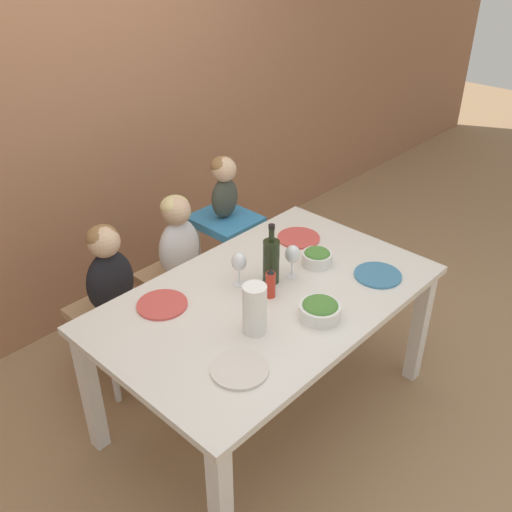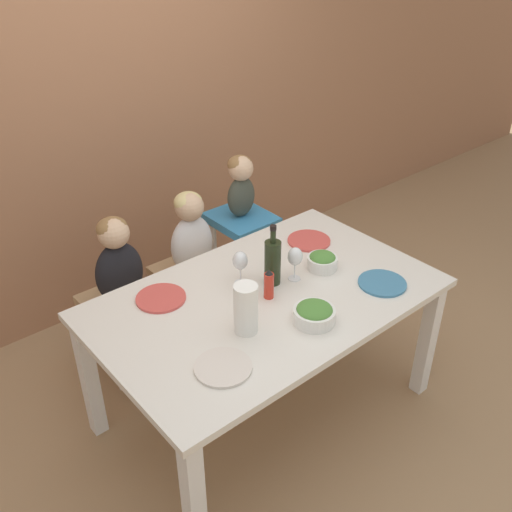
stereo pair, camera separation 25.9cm
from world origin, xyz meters
The scene contains 20 objects.
ground_plane centered at (0.00, 0.00, 0.00)m, with size 14.00×14.00×0.00m, color #9E7A56.
wall_back centered at (0.00, 1.42, 1.35)m, with size 10.00×0.06×2.70m.
dining_table centered at (0.00, 0.00, 0.64)m, with size 1.59×0.99×0.73m.
chair_far_left centered at (-0.36, 0.76, 0.38)m, with size 0.39×0.44×0.45m.
chair_far_center centered at (0.10, 0.76, 0.38)m, with size 0.39×0.44×0.45m.
chair_right_highchair centered at (0.46, 0.76, 0.54)m, with size 0.33×0.37×0.69m.
person_child_left centered at (-0.36, 0.76, 0.71)m, with size 0.26×0.17×0.50m.
person_child_center centered at (0.10, 0.76, 0.71)m, with size 0.26×0.17×0.50m.
person_baby_right centered at (0.46, 0.76, 0.91)m, with size 0.19×0.15×0.38m.
wine_bottle centered at (0.09, 0.06, 0.85)m, with size 0.08×0.08×0.31m.
paper_towel_roll centered at (-0.23, -0.14, 0.84)m, with size 0.10×0.10×0.23m.
wine_glass_near centered at (0.20, 0.02, 0.85)m, with size 0.07×0.07×0.17m.
wine_glass_far centered at (-0.03, 0.16, 0.85)m, with size 0.07×0.07×0.17m.
salad_bowl_large centered at (0.03, -0.28, 0.77)m, with size 0.18×0.18×0.09m.
salad_bowl_small centered at (0.37, 0.00, 0.77)m, with size 0.15×0.15×0.09m.
dinner_plate_front_left centered at (-0.45, -0.26, 0.74)m, with size 0.23×0.23×0.01m.
dinner_plate_back_left centered at (-0.39, 0.29, 0.74)m, with size 0.23×0.23×0.01m.
dinner_plate_back_right centered at (0.50, 0.23, 0.74)m, with size 0.23×0.23×0.01m.
dinner_plate_front_right centered at (0.48, -0.29, 0.74)m, with size 0.23×0.23×0.01m.
condiment_bottle_hot_sauce centered at (0.00, -0.02, 0.80)m, with size 0.05×0.05×0.15m.
Camera 1 is at (-1.61, -1.44, 2.26)m, focal length 40.00 mm.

